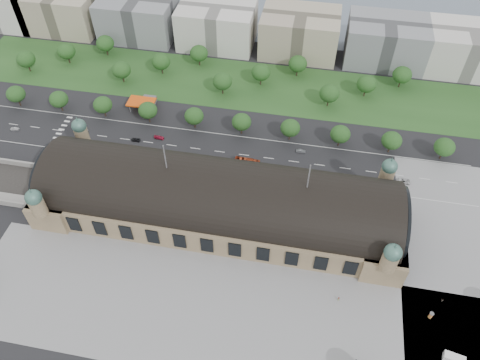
% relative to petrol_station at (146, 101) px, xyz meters
% --- Properties ---
extents(ground, '(900.00, 900.00, 0.00)m').
position_rel_petrol_station_xyz_m(ground, '(53.91, -65.28, -2.95)').
color(ground, black).
rests_on(ground, ground).
extents(station, '(150.00, 48.40, 44.30)m').
position_rel_petrol_station_xyz_m(station, '(53.91, -65.28, 7.33)').
color(station, '#99835F').
rests_on(station, ground).
extents(plaza_south, '(190.00, 48.00, 0.12)m').
position_rel_petrol_station_xyz_m(plaza_south, '(63.91, -109.28, -2.95)').
color(plaza_south, gray).
rests_on(plaza_south, ground).
extents(plaza_east, '(56.00, 100.00, 0.12)m').
position_rel_petrol_station_xyz_m(plaza_east, '(156.91, -65.28, -2.95)').
color(plaza_east, gray).
rests_on(plaza_east, ground).
extents(road_slab, '(260.00, 26.00, 0.10)m').
position_rel_petrol_station_xyz_m(road_slab, '(33.91, -27.28, -2.95)').
color(road_slab, black).
rests_on(road_slab, ground).
extents(grass_belt, '(300.00, 45.00, 0.10)m').
position_rel_petrol_station_xyz_m(grass_belt, '(38.91, 27.72, -2.95)').
color(grass_belt, '#244C1E').
rests_on(grass_belt, ground).
extents(petrol_station, '(14.00, 13.00, 5.05)m').
position_rel_petrol_station_xyz_m(petrol_station, '(0.00, 0.00, 0.00)').
color(petrol_station, '#E74D0D').
rests_on(petrol_station, ground).
extents(office_0, '(45.00, 32.00, 24.00)m').
position_rel_petrol_station_xyz_m(office_0, '(-116.09, 67.72, 9.05)').
color(office_0, silver).
rests_on(office_0, ground).
extents(office_1, '(45.00, 32.00, 24.00)m').
position_rel_petrol_station_xyz_m(office_1, '(-76.09, 67.72, 9.05)').
color(office_1, '#B0A68A').
rests_on(office_1, ground).
extents(office_2, '(45.00, 32.00, 24.00)m').
position_rel_petrol_station_xyz_m(office_2, '(-26.09, 67.72, 9.05)').
color(office_2, gray).
rests_on(office_2, ground).
extents(office_3, '(45.00, 32.00, 24.00)m').
position_rel_petrol_station_xyz_m(office_3, '(23.91, 67.72, 9.05)').
color(office_3, silver).
rests_on(office_3, ground).
extents(office_4, '(45.00, 32.00, 24.00)m').
position_rel_petrol_station_xyz_m(office_4, '(73.91, 67.72, 9.05)').
color(office_4, '#B0A68A').
rests_on(office_4, ground).
extents(office_5, '(45.00, 32.00, 24.00)m').
position_rel_petrol_station_xyz_m(office_5, '(123.91, 67.72, 9.05)').
color(office_5, gray).
rests_on(office_5, ground).
extents(office_6, '(45.00, 32.00, 24.00)m').
position_rel_petrol_station_xyz_m(office_6, '(168.91, 67.72, 9.05)').
color(office_6, silver).
rests_on(office_6, ground).
extents(tree_row_0, '(9.60, 9.60, 11.52)m').
position_rel_petrol_station_xyz_m(tree_row_0, '(-66.09, -12.28, 4.48)').
color(tree_row_0, '#2D2116').
rests_on(tree_row_0, ground).
extents(tree_row_1, '(9.60, 9.60, 11.52)m').
position_rel_petrol_station_xyz_m(tree_row_1, '(-42.09, -12.28, 4.48)').
color(tree_row_1, '#2D2116').
rests_on(tree_row_1, ground).
extents(tree_row_2, '(9.60, 9.60, 11.52)m').
position_rel_petrol_station_xyz_m(tree_row_2, '(-18.09, -12.28, 4.48)').
color(tree_row_2, '#2D2116').
rests_on(tree_row_2, ground).
extents(tree_row_3, '(9.60, 9.60, 11.52)m').
position_rel_petrol_station_xyz_m(tree_row_3, '(5.91, -12.28, 4.48)').
color(tree_row_3, '#2D2116').
rests_on(tree_row_3, ground).
extents(tree_row_4, '(9.60, 9.60, 11.52)m').
position_rel_petrol_station_xyz_m(tree_row_4, '(29.91, -12.28, 4.48)').
color(tree_row_4, '#2D2116').
rests_on(tree_row_4, ground).
extents(tree_row_5, '(9.60, 9.60, 11.52)m').
position_rel_petrol_station_xyz_m(tree_row_5, '(53.91, -12.28, 4.48)').
color(tree_row_5, '#2D2116').
rests_on(tree_row_5, ground).
extents(tree_row_6, '(9.60, 9.60, 11.52)m').
position_rel_petrol_station_xyz_m(tree_row_6, '(77.91, -12.28, 4.48)').
color(tree_row_6, '#2D2116').
rests_on(tree_row_6, ground).
extents(tree_row_7, '(9.60, 9.60, 11.52)m').
position_rel_petrol_station_xyz_m(tree_row_7, '(101.91, -12.28, 4.48)').
color(tree_row_7, '#2D2116').
rests_on(tree_row_7, ground).
extents(tree_row_8, '(9.60, 9.60, 11.52)m').
position_rel_petrol_station_xyz_m(tree_row_8, '(125.91, -12.28, 4.48)').
color(tree_row_8, '#2D2116').
rests_on(tree_row_8, ground).
extents(tree_row_9, '(9.60, 9.60, 11.52)m').
position_rel_petrol_station_xyz_m(tree_row_9, '(149.91, -12.28, 4.48)').
color(tree_row_9, '#2D2116').
rests_on(tree_row_9, ground).
extents(tree_belt_0, '(10.40, 10.40, 12.48)m').
position_rel_petrol_station_xyz_m(tree_belt_0, '(-76.09, 17.72, 5.10)').
color(tree_belt_0, '#2D2116').
rests_on(tree_belt_0, ground).
extents(tree_belt_1, '(10.40, 10.40, 12.48)m').
position_rel_petrol_station_xyz_m(tree_belt_1, '(-57.09, 29.72, 5.10)').
color(tree_belt_1, '#2D2116').
rests_on(tree_belt_1, ground).
extents(tree_belt_2, '(10.40, 10.40, 12.48)m').
position_rel_petrol_station_xyz_m(tree_belt_2, '(-38.09, 41.72, 5.10)').
color(tree_belt_2, '#2D2116').
rests_on(tree_belt_2, ground).
extents(tree_belt_3, '(10.40, 10.40, 12.48)m').
position_rel_petrol_station_xyz_m(tree_belt_3, '(-19.09, 17.72, 5.10)').
color(tree_belt_3, '#2D2116').
rests_on(tree_belt_3, ground).
extents(tree_belt_4, '(10.40, 10.40, 12.48)m').
position_rel_petrol_station_xyz_m(tree_belt_4, '(-0.09, 29.72, 5.10)').
color(tree_belt_4, '#2D2116').
rests_on(tree_belt_4, ground).
extents(tree_belt_5, '(10.40, 10.40, 12.48)m').
position_rel_petrol_station_xyz_m(tree_belt_5, '(18.91, 41.72, 5.10)').
color(tree_belt_5, '#2D2116').
rests_on(tree_belt_5, ground).
extents(tree_belt_6, '(10.40, 10.40, 12.48)m').
position_rel_petrol_station_xyz_m(tree_belt_6, '(37.91, 17.72, 5.10)').
color(tree_belt_6, '#2D2116').
rests_on(tree_belt_6, ground).
extents(tree_belt_7, '(10.40, 10.40, 12.48)m').
position_rel_petrol_station_xyz_m(tree_belt_7, '(56.91, 29.72, 5.10)').
color(tree_belt_7, '#2D2116').
rests_on(tree_belt_7, ground).
extents(tree_belt_8, '(10.40, 10.40, 12.48)m').
position_rel_petrol_station_xyz_m(tree_belt_8, '(75.91, 41.72, 5.10)').
color(tree_belt_8, '#2D2116').
rests_on(tree_belt_8, ground).
extents(tree_belt_9, '(10.40, 10.40, 12.48)m').
position_rel_petrol_station_xyz_m(tree_belt_9, '(94.91, 17.72, 5.10)').
color(tree_belt_9, '#2D2116').
rests_on(tree_belt_9, ground).
extents(tree_belt_10, '(10.40, 10.40, 12.48)m').
position_rel_petrol_station_xyz_m(tree_belt_10, '(113.91, 29.72, 5.10)').
color(tree_belt_10, '#2D2116').
rests_on(tree_belt_10, ground).
extents(tree_belt_11, '(10.40, 10.40, 12.48)m').
position_rel_petrol_station_xyz_m(tree_belt_11, '(132.91, 41.72, 5.10)').
color(tree_belt_11, '#2D2116').
rests_on(tree_belt_11, ground).
extents(traffic_car_0, '(4.42, 1.93, 1.48)m').
position_rel_petrol_station_xyz_m(traffic_car_0, '(-59.19, -30.90, -2.21)').
color(traffic_car_0, silver).
rests_on(traffic_car_0, ground).
extents(traffic_car_1, '(4.09, 1.67, 1.32)m').
position_rel_petrol_station_xyz_m(traffic_car_1, '(-24.35, -25.41, -2.29)').
color(traffic_car_1, gray).
rests_on(traffic_car_1, ground).
extents(traffic_car_2, '(4.64, 2.17, 1.29)m').
position_rel_petrol_station_xyz_m(traffic_car_2, '(3.56, -27.31, -2.31)').
color(traffic_car_2, black).
rests_on(traffic_car_2, ground).
extents(traffic_car_3, '(5.08, 2.28, 1.45)m').
position_rel_petrol_station_xyz_m(traffic_car_3, '(14.52, -23.70, -2.23)').
color(traffic_car_3, maroon).
rests_on(traffic_car_3, ground).
extents(traffic_car_4, '(4.73, 2.26, 1.56)m').
position_rel_petrol_station_xyz_m(traffic_car_4, '(69.63, -38.06, -2.17)').
color(traffic_car_4, '#172041').
rests_on(traffic_car_4, ground).
extents(traffic_car_5, '(4.48, 1.83, 1.45)m').
position_rel_petrol_station_xyz_m(traffic_car_5, '(84.47, -20.33, -2.23)').
color(traffic_car_5, slate).
rests_on(traffic_car_5, ground).
extents(traffic_car_6, '(6.20, 3.32, 1.65)m').
position_rel_petrol_station_xyz_m(traffic_car_6, '(132.10, -31.10, -2.12)').
color(traffic_car_6, '#BCBCBE').
rests_on(traffic_car_6, ground).
extents(parked_car_0, '(4.03, 3.49, 1.31)m').
position_rel_petrol_station_xyz_m(parked_car_0, '(-24.53, -40.28, -2.29)').
color(parked_car_0, black).
rests_on(parked_car_0, ground).
extents(parked_car_1, '(6.13, 5.61, 1.59)m').
position_rel_petrol_station_xyz_m(parked_car_1, '(8.58, -44.28, -2.15)').
color(parked_car_1, maroon).
rests_on(parked_car_1, ground).
extents(parked_car_2, '(5.34, 4.83, 1.49)m').
position_rel_petrol_station_xyz_m(parked_car_2, '(2.03, -40.28, -2.20)').
color(parked_car_2, '#172241').
rests_on(parked_car_2, ground).
extents(parked_car_3, '(4.45, 3.76, 1.44)m').
position_rel_petrol_station_xyz_m(parked_car_3, '(11.50, -40.28, -2.23)').
color(parked_car_3, slate).
rests_on(parked_car_3, ground).
extents(parked_car_4, '(3.93, 3.32, 1.27)m').
position_rel_petrol_station_xyz_m(parked_car_4, '(2.79, -40.66, -2.31)').
color(parked_car_4, silver).
rests_on(parked_car_4, ground).
extents(parked_car_5, '(5.48, 4.09, 1.38)m').
position_rel_petrol_station_xyz_m(parked_car_5, '(35.05, -40.28, -2.26)').
color(parked_car_5, gray).
rests_on(parked_car_5, ground).
extents(parked_car_6, '(4.97, 4.11, 1.36)m').
position_rel_petrol_station_xyz_m(parked_car_6, '(12.62, -40.28, -2.27)').
color(parked_car_6, black).
rests_on(parked_car_6, ground).
extents(bus_west, '(12.29, 3.63, 3.38)m').
position_rel_petrol_station_xyz_m(bus_west, '(60.52, -33.28, -1.26)').
color(bus_west, '#B13C1C').
rests_on(bus_west, ground).
extents(bus_mid, '(13.07, 4.30, 3.57)m').
position_rel_petrol_station_xyz_m(bus_mid, '(55.27, -38.28, -1.16)').
color(bus_mid, silver).
rests_on(bus_mid, ground).
extents(bus_east, '(12.98, 3.25, 3.60)m').
position_rel_petrol_station_xyz_m(bus_east, '(87.45, -38.28, -1.15)').
color(bus_east, beige).
rests_on(bus_east, ground).
extents(van_east, '(7.25, 4.00, 2.97)m').
position_rel_petrol_station_xyz_m(van_east, '(144.51, -111.17, -1.53)').
color(van_east, white).
rests_on(van_east, ground).
extents(advertising_column, '(1.56, 1.56, 2.95)m').
position_rel_petrol_station_xyz_m(advertising_column, '(138.56, -96.60, -1.41)').
color(advertising_column, '#B42D41').
rests_on(advertising_column, ground).
extents(pedestrian_0, '(0.95, 0.58, 1.89)m').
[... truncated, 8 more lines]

